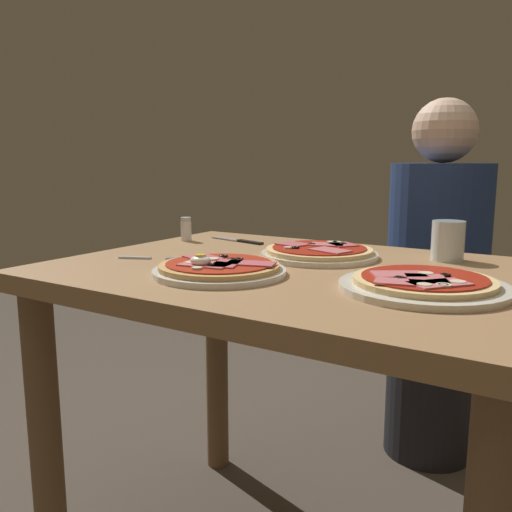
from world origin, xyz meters
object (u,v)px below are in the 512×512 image
pizza_across_right (319,252)px  salt_shaker (186,229)px  knife (240,241)px  water_glass_near (448,243)px  pizza_across_left (424,284)px  fork (147,258)px  dining_table (296,330)px  diner_person (435,293)px  pizza_foreground (219,269)px

pizza_across_right → salt_shaker: 0.44m
pizza_across_right → knife: size_ratio=1.40×
pizza_across_right → water_glass_near: 0.29m
pizza_across_left → fork: size_ratio=1.97×
pizza_across_left → knife: size_ratio=1.52×
knife → pizza_across_left: bearing=-27.5°
dining_table → pizza_across_right: size_ratio=3.77×
pizza_across_right → salt_shaker: (-0.43, 0.04, 0.02)m
pizza_across_left → salt_shaker: salt_shaker is taller
pizza_across_right → diner_person: 0.68m
pizza_across_left → pizza_across_right: same height
dining_table → pizza_across_right: bearing=94.6°
knife → diner_person: size_ratio=0.16×
salt_shaker → dining_table: bearing=-20.9°
salt_shaker → knife: bearing=26.1°
diner_person → pizza_foreground: bearing=77.7°
salt_shaker → pizza_foreground: bearing=-42.8°
knife → salt_shaker: size_ratio=2.90×
fork → dining_table: bearing=16.7°
fork → diner_person: diner_person is taller
water_glass_near → salt_shaker: size_ratio=1.35×
pizza_across_right → pizza_foreground: bearing=-106.3°
pizza_foreground → fork: size_ratio=1.77×
water_glass_near → knife: 0.56m
dining_table → knife: size_ratio=5.28×
pizza_foreground → salt_shaker: salt_shaker is taller
knife → diner_person: bearing=51.9°
water_glass_near → knife: water_glass_near is taller
salt_shaker → pizza_across_right: bearing=-5.5°
dining_table → pizza_across_right: 0.20m
pizza_foreground → pizza_across_right: size_ratio=0.97×
water_glass_near → knife: size_ratio=0.46×
diner_person → water_glass_near: bearing=105.6°
knife → salt_shaker: bearing=-153.9°
water_glass_near → fork: bearing=-149.2°
knife → salt_shaker: salt_shaker is taller
pizza_foreground → water_glass_near: bearing=49.6°
dining_table → fork: 0.38m
fork → diner_person: (0.45, 0.87, -0.21)m
pizza_across_right → fork: pizza_across_right is taller
salt_shaker → water_glass_near: bearing=6.6°
dining_table → water_glass_near: (0.25, 0.25, 0.18)m
fork → diner_person: size_ratio=0.13×
pizza_across_right → diner_person: (0.12, 0.64, -0.22)m
pizza_across_right → water_glass_near: size_ratio=3.02×
pizza_across_right → pizza_across_left: bearing=-33.9°
water_glass_near → diner_person: diner_person is taller
pizza_foreground → water_glass_near: water_glass_near is taller
pizza_across_right → water_glass_near: bearing=25.0°
pizza_foreground → knife: size_ratio=1.37×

